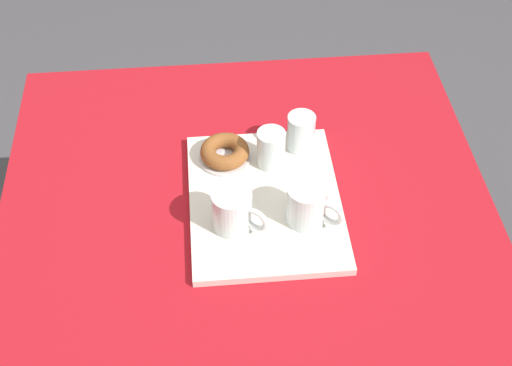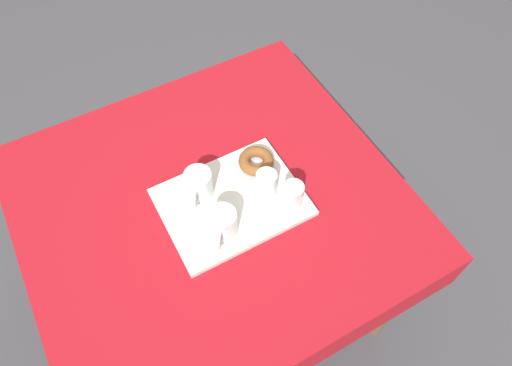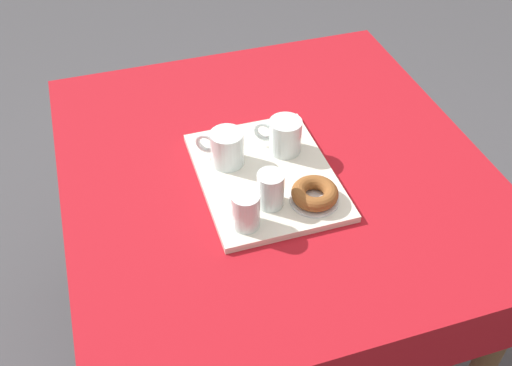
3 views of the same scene
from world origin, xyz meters
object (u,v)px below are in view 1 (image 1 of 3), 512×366
at_px(donut_plate_left, 225,158).
at_px(sugar_donut_left, 225,151).
at_px(tea_mug_left, 307,205).
at_px(water_glass_near, 301,133).
at_px(dining_table, 249,251).
at_px(serving_tray, 265,201).
at_px(water_glass_far, 271,150).
at_px(tea_mug_right, 233,211).

relative_size(donut_plate_left, sugar_donut_left, 1.05).
bearing_deg(tea_mug_left, donut_plate_left, 38.92).
relative_size(water_glass_near, donut_plate_left, 0.77).
xyz_separation_m(donut_plate_left, sugar_donut_left, (0.00, 0.00, 0.02)).
distance_m(dining_table, sugar_donut_left, 0.23).
bearing_deg(donut_plate_left, tea_mug_left, -141.08).
relative_size(serving_tray, donut_plate_left, 3.59).
height_order(serving_tray, sugar_donut_left, sugar_donut_left).
bearing_deg(sugar_donut_left, serving_tray, -148.71).
bearing_deg(water_glass_near, water_glass_far, 122.85).
height_order(water_glass_near, donut_plate_left, water_glass_near).
xyz_separation_m(dining_table, serving_tray, (0.05, -0.04, 0.11)).
relative_size(serving_tray, tea_mug_right, 3.68).
relative_size(dining_table, serving_tray, 2.70).
relative_size(water_glass_near, sugar_donut_left, 0.81).
height_order(serving_tray, tea_mug_left, tea_mug_left).
relative_size(water_glass_near, water_glass_far, 1.00).
bearing_deg(sugar_donut_left, water_glass_near, -81.73).
height_order(tea_mug_left, sugar_donut_left, tea_mug_left).
relative_size(dining_table, water_glass_near, 12.59).
distance_m(dining_table, tea_mug_right, 0.16).
xyz_separation_m(water_glass_near, sugar_donut_left, (-0.03, 0.18, -0.02)).
bearing_deg(water_glass_far, tea_mug_left, -161.97).
relative_size(dining_table, tea_mug_left, 10.00).
xyz_separation_m(tea_mug_left, water_glass_far, (0.18, 0.06, -0.00)).
bearing_deg(water_glass_far, dining_table, 158.33).
distance_m(tea_mug_right, water_glass_far, 0.20).
bearing_deg(donut_plate_left, water_glass_far, -102.12).
height_order(dining_table, water_glass_far, water_glass_far).
relative_size(tea_mug_left, donut_plate_left, 0.97).
height_order(tea_mug_right, water_glass_far, tea_mug_right).
bearing_deg(dining_table, serving_tray, -37.04).
relative_size(serving_tray, water_glass_near, 4.65).
bearing_deg(serving_tray, water_glass_near, -32.37).
xyz_separation_m(dining_table, tea_mug_right, (-0.02, 0.03, 0.16)).
relative_size(water_glass_far, sugar_donut_left, 0.81).
height_order(serving_tray, donut_plate_left, donut_plate_left).
bearing_deg(serving_tray, tea_mug_right, 134.34).
distance_m(dining_table, donut_plate_left, 0.22).
xyz_separation_m(tea_mug_left, water_glass_near, (0.22, -0.02, -0.00)).
bearing_deg(dining_table, donut_plate_left, 12.45).
distance_m(tea_mug_left, water_glass_near, 0.22).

